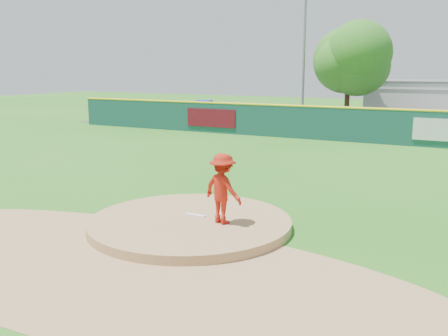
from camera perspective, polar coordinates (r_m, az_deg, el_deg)
The scene contains 12 objects.
ground at distance 13.71m, azimuth -3.89°, elevation -6.80°, with size 120.00×120.00×0.00m, color #286B19.
pitchers_mound at distance 13.71m, azimuth -3.89°, elevation -6.80°, with size 5.50×5.50×0.50m, color #9E774C.
pitching_rubber at distance 13.87m, azimuth -3.26°, elevation -5.41°, with size 0.60×0.15×0.04m, color white.
infield_dirt_arc at distance 11.41m, azimuth -11.89°, elevation -10.83°, with size 15.40×15.40×0.01m, color #9E774C.
parking_lot at distance 38.94m, azimuth 17.31°, elevation 4.57°, with size 44.00×16.00×0.02m, color #38383A.
pitcher at distance 13.01m, azimuth -0.14°, elevation -2.37°, with size 1.20×0.69×1.86m, color #A91B0E.
van at distance 35.40m, azimuth 11.83°, elevation 5.19°, with size 1.95×4.23×1.18m, color white.
fence_banners at distance 30.51m, azimuth 10.54°, elevation 5.03°, with size 18.11×0.04×1.20m.
playground_slide at distance 40.50m, azimuth -2.36°, elevation 6.54°, with size 1.10×3.11×1.72m.
outfield_fence at distance 30.05m, azimuth 14.29°, elevation 4.94°, with size 40.00×0.14×2.07m.
deciduous_tree at distance 37.16m, azimuth 14.07°, elevation 11.47°, with size 5.60×5.60×7.36m.
light_pole_left at distance 40.24m, azimuth 9.17°, elevation 13.77°, with size 1.75×0.25×11.00m.
Camera 1 is at (6.82, -11.10, 4.27)m, focal length 40.00 mm.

